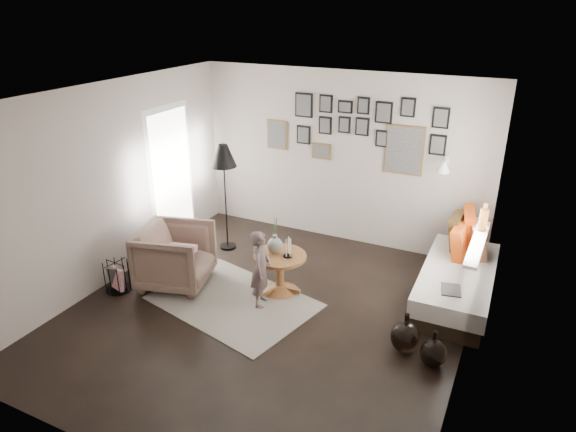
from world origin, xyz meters
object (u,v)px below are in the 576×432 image
at_px(magazine_basket, 117,277).
at_px(vase, 275,242).
at_px(daybed, 458,276).
at_px(pedestal_table, 280,275).
at_px(child, 261,269).
at_px(demijohn_small, 433,353).
at_px(armchair, 176,256).
at_px(floor_lamp, 223,160).
at_px(demijohn_large, 405,337).

bearing_deg(magazine_basket, vase, 26.34).
height_order(vase, daybed, vase).
distance_m(pedestal_table, child, 0.46).
bearing_deg(demijohn_small, pedestal_table, 163.22).
xyz_separation_m(armchair, floor_lamp, (0.03, 1.21, 0.99)).
height_order(armchair, magazine_basket, armchair).
bearing_deg(demijohn_large, vase, 163.98).
distance_m(magazine_basket, demijohn_large, 3.69).
bearing_deg(demijohn_small, demijohn_large, 159.72).
distance_m(daybed, armchair, 3.64).
bearing_deg(pedestal_table, floor_lamp, 148.44).
relative_size(magazine_basket, demijohn_large, 0.85).
xyz_separation_m(daybed, child, (-2.15, -1.25, 0.21)).
distance_m(vase, daybed, 2.35).
height_order(armchair, demijohn_large, armchair).
height_order(demijohn_small, child, child).
height_order(daybed, demijohn_small, daybed).
xyz_separation_m(armchair, magazine_basket, (-0.59, -0.48, -0.21)).
relative_size(vase, floor_lamp, 0.30).
height_order(daybed, floor_lamp, floor_lamp).
distance_m(pedestal_table, vase, 0.44).
xyz_separation_m(pedestal_table, demijohn_small, (2.08, -0.63, -0.09)).
relative_size(daybed, floor_lamp, 1.24).
relative_size(demijohn_large, demijohn_small, 1.10).
bearing_deg(floor_lamp, child, -43.67).
bearing_deg(armchair, demijohn_large, -106.95).
distance_m(vase, armchair, 1.35).
relative_size(vase, demijohn_large, 1.04).
bearing_deg(demijohn_small, floor_lamp, 157.14).
bearing_deg(daybed, armchair, -160.51).
height_order(pedestal_table, armchair, armchair).
bearing_deg(child, demijohn_small, -111.33).
height_order(armchair, demijohn_small, armchair).
xyz_separation_m(magazine_basket, demijohn_small, (4.00, 0.26, -0.04)).
bearing_deg(demijohn_large, demijohn_small, -20.28).
bearing_deg(vase, pedestal_table, -14.04).
relative_size(pedestal_table, magazine_basket, 1.71).
bearing_deg(demijohn_small, child, 173.29).
xyz_separation_m(vase, demijohn_large, (1.83, -0.53, -0.50)).
relative_size(pedestal_table, armchair, 0.76).
xyz_separation_m(pedestal_table, daybed, (2.08, 0.87, 0.04)).
distance_m(demijohn_small, child, 2.19).
bearing_deg(demijohn_small, daybed, 90.02).
height_order(demijohn_large, child, child).
distance_m(magazine_basket, child, 1.94).
height_order(armchair, floor_lamp, floor_lamp).
bearing_deg(armchair, vase, -86.05).
bearing_deg(pedestal_table, child, -100.73).
distance_m(daybed, magazine_basket, 4.37).
distance_m(floor_lamp, magazine_basket, 2.16).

